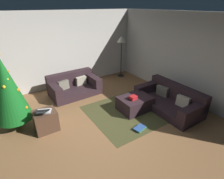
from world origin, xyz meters
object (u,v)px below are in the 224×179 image
at_px(laptop, 43,111).
at_px(couch_left, 74,86).
at_px(christmas_tree, 8,90).
at_px(ottoman, 135,103).
at_px(tv_remote, 129,99).
at_px(gift_box, 133,98).
at_px(corner_lamp, 122,42).
at_px(couch_right, 170,100).
at_px(side_table, 46,121).
at_px(book_stack, 140,128).

bearing_deg(laptop, couch_left, 49.44).
relative_size(couch_left, christmas_tree, 0.86).
bearing_deg(ottoman, couch_left, 118.86).
bearing_deg(christmas_tree, ottoman, -18.67).
bearing_deg(christmas_tree, tv_remote, -20.15).
relative_size(gift_box, corner_lamp, 0.12).
bearing_deg(tv_remote, couch_right, -0.61).
bearing_deg(ottoman, corner_lamp, 63.02).
distance_m(ottoman, gift_box, 0.29).
distance_m(couch_right, ottoman, 1.04).
relative_size(couch_left, side_table, 3.13).
height_order(christmas_tree, side_table, christmas_tree).
bearing_deg(couch_right, laptop, 75.69).
relative_size(tv_remote, corner_lamp, 0.10).
relative_size(christmas_tree, side_table, 3.62).
distance_m(ottoman, side_table, 2.41).
distance_m(couch_right, side_table, 3.42).
xyz_separation_m(couch_left, corner_lamp, (2.29, 0.45, 1.14)).
distance_m(ottoman, christmas_tree, 3.22).
bearing_deg(christmas_tree, corner_lamp, 18.55).
bearing_deg(couch_left, gift_box, 113.14).
bearing_deg(side_table, couch_left, 48.98).
xyz_separation_m(christmas_tree, book_stack, (2.48, -1.77, -0.99)).
bearing_deg(side_table, book_stack, -32.94).
height_order(ottoman, corner_lamp, corner_lamp).
xyz_separation_m(couch_left, couch_right, (2.00, -2.42, -0.01)).
xyz_separation_m(side_table, laptop, (-0.02, -0.05, 0.31)).
height_order(gift_box, tv_remote, gift_box).
bearing_deg(couch_right, corner_lamp, -5.35).
bearing_deg(gift_box, corner_lamp, 61.26).
distance_m(tv_remote, laptop, 2.22).
bearing_deg(gift_box, book_stack, -115.49).
height_order(tv_remote, book_stack, tv_remote).
height_order(couch_right, corner_lamp, corner_lamp).
height_order(side_table, book_stack, side_table).
bearing_deg(couch_right, gift_box, 69.15).
relative_size(couch_left, gift_box, 8.35).
bearing_deg(couch_left, book_stack, 100.45).
height_order(ottoman, gift_box, gift_box).
bearing_deg(side_table, couch_right, -15.75).
bearing_deg(tv_remote, corner_lamp, 80.70).
height_order(couch_left, book_stack, couch_left).
relative_size(couch_right, tv_remote, 11.83).
relative_size(tv_remote, side_table, 0.31).
relative_size(gift_box, tv_remote, 1.22).
xyz_separation_m(tv_remote, laptop, (-2.18, 0.41, 0.15)).
height_order(couch_left, side_table, couch_left).
bearing_deg(corner_lamp, side_table, -151.60).
relative_size(couch_left, ottoman, 1.82).
distance_m(couch_left, gift_box, 2.23).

